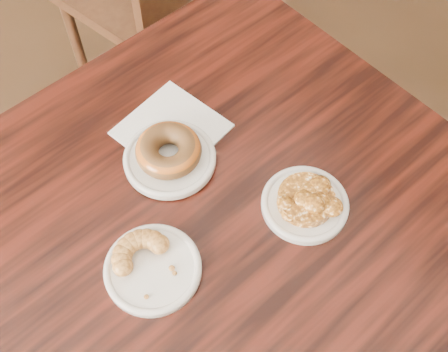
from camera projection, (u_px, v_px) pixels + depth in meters
cafe_table at (226, 285)px, 1.29m from camera, size 0.99×0.99×0.75m
napkin at (171, 129)px, 1.06m from camera, size 0.21×0.21×0.00m
plate_donut at (170, 159)px, 1.02m from camera, size 0.17×0.17×0.01m
plate_cruller at (153, 269)px, 0.91m from camera, size 0.16×0.16×0.01m
plate_fritter at (305, 204)px, 0.97m from camera, size 0.15×0.15×0.01m
glazed_donut at (169, 150)px, 0.99m from camera, size 0.12×0.12×0.04m
apple_fritter at (306, 198)px, 0.95m from camera, size 0.13×0.13×0.03m
cruller_fragment at (151, 264)px, 0.89m from camera, size 0.11×0.11×0.03m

